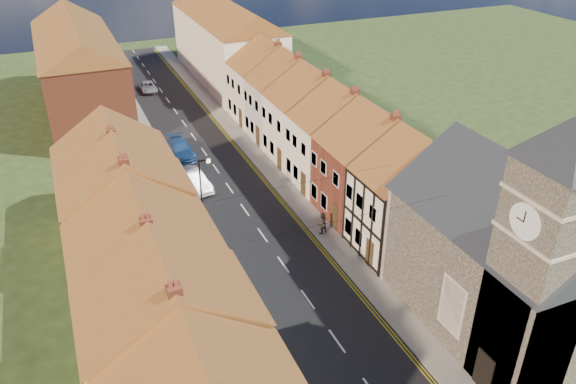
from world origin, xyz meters
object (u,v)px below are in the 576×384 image
at_px(car_far, 181,149).
at_px(church, 517,245).
at_px(car_mid, 193,180).
at_px(pedestrian_right, 322,223).
at_px(car_distant, 148,87).
at_px(lamppost, 202,192).
at_px(pedestrian_left, 239,279).

bearing_deg(car_far, church, -69.98).
bearing_deg(car_mid, pedestrian_right, -68.28).
bearing_deg(car_far, car_distant, 87.33).
distance_m(car_mid, pedestrian_right, 12.86).
height_order(lamppost, pedestrian_right, lamppost).
relative_size(car_far, pedestrian_left, 3.16).
distance_m(lamppost, car_mid, 7.78).
relative_size(church, pedestrian_left, 9.63).
distance_m(church, car_mid, 27.30).
height_order(car_distant, pedestrian_right, pedestrian_right).
height_order(car_far, car_distant, car_far).
relative_size(lamppost, pedestrian_right, 3.52).
bearing_deg(pedestrian_right, car_far, -83.90).
xyz_separation_m(lamppost, car_far, (1.57, 14.00, -2.82)).
bearing_deg(church, pedestrian_right, 111.79).
bearing_deg(pedestrian_left, lamppost, 94.25).
relative_size(church, car_distant, 3.71).
height_order(pedestrian_left, pedestrian_right, pedestrian_right).
bearing_deg(lamppost, pedestrian_right, -24.34).
bearing_deg(car_distant, car_mid, -94.13).
xyz_separation_m(lamppost, pedestrian_right, (7.94, -3.59, -2.57)).
bearing_deg(pedestrian_right, car_mid, -70.95).
relative_size(car_far, car_distant, 1.22).
distance_m(lamppost, car_distant, 34.46).
height_order(lamppost, pedestrian_left, lamppost).
distance_m(church, pedestrian_left, 16.76).
xyz_separation_m(car_distant, pedestrian_left, (-2.16, -41.68, 0.34)).
height_order(lamppost, car_far, lamppost).
bearing_deg(car_far, pedestrian_left, -94.59).
relative_size(lamppost, car_distant, 1.47).
xyz_separation_m(lamppost, car_distant, (2.27, 34.25, -2.97)).
bearing_deg(pedestrian_right, pedestrian_left, 12.29).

